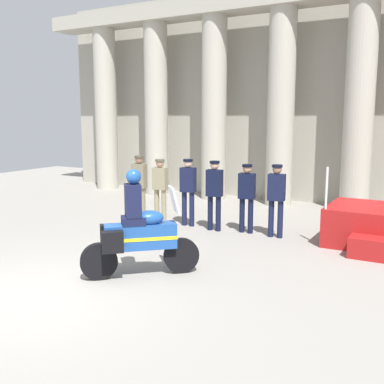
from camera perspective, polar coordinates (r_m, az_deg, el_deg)
The scene contains 9 objects.
ground_plane at distance 7.83m, azimuth -18.12°, elevation -11.93°, with size 28.00×28.00×0.00m, color gray.
colonnade_backdrop at distance 15.61m, azimuth 7.51°, elevation 12.45°, with size 15.75×1.68×6.99m.
officer_in_row_0 at distance 12.52m, azimuth -6.54°, elevation 1.23°, with size 0.40×0.26×1.74m.
officer_in_row_1 at distance 12.07m, azimuth -3.97°, elevation 0.82°, with size 0.40×0.26×1.69m.
officer_in_row_2 at distance 11.70m, azimuth -0.49°, elevation 0.66°, with size 0.40×0.26×1.72m.
officer_in_row_3 at distance 11.21m, azimuth 2.79°, elevation 0.27°, with size 0.40×0.26×1.72m.
officer_in_row_4 at distance 11.06m, azimuth 6.79°, elevation -0.09°, with size 0.40×0.26×1.66m.
officer_in_row_5 at distance 10.73m, azimuth 10.41°, elevation -0.34°, with size 0.40×0.26×1.70m.
motorcycle_with_rider at distance 8.06m, azimuth -6.90°, elevation -4.98°, with size 1.61×1.51×1.90m.
Camera 1 is at (5.48, -4.86, 2.78)m, focal length 43.04 mm.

